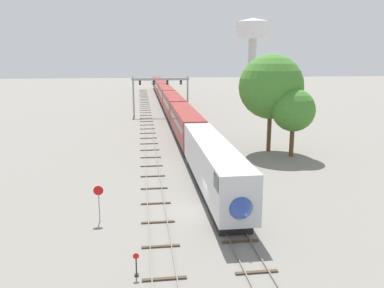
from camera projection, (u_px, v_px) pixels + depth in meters
The scene contains 10 objects.
ground_plane at pixel (199, 211), 32.93m from camera, with size 400.00×400.00×0.00m, color gray.
track_main at pixel (169, 111), 91.20m from camera, with size 2.60×200.00×0.16m.
track_near at pixel (147, 127), 71.16m from camera, with size 2.60×160.00×0.16m.
passenger_train at pixel (169, 100), 91.18m from camera, with size 3.04×133.51×4.80m.
signal_gantry at pixel (161, 87), 83.21m from camera, with size 12.10×0.49×8.35m.
water_tower at pixel (253, 34), 126.39m from camera, with size 10.97×10.97×24.25m.
switch_stand at pixel (136, 268), 23.09m from camera, with size 0.36×0.24×1.46m.
stop_sign at pixel (99, 198), 30.51m from camera, with size 0.76×0.08×2.88m.
trackside_tree_left at pixel (293, 110), 49.32m from camera, with size 5.41×5.41×8.69m.
trackside_tree_mid at pixel (271, 87), 51.69m from camera, with size 8.49×8.49×12.90m.
Camera 1 is at (-4.59, -30.56, 12.68)m, focal length 36.91 mm.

